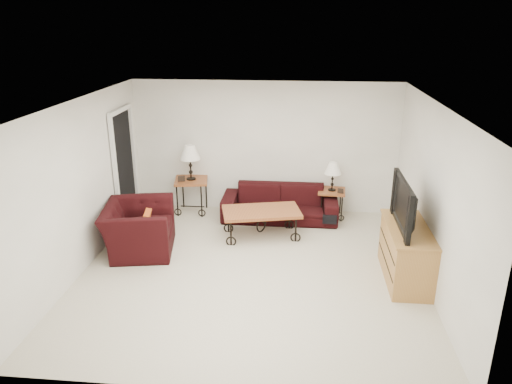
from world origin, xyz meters
TOP-DOWN VIEW (x-y plane):
  - ground at (0.00, 0.00)m, footprint 5.00×5.00m
  - wall_back at (0.00, 2.50)m, footprint 5.00×0.02m
  - wall_front at (0.00, -2.50)m, footprint 5.00×0.02m
  - wall_left at (-2.50, 0.00)m, footprint 0.02×5.00m
  - wall_right at (2.50, 0.00)m, footprint 0.02×5.00m
  - ceiling at (0.00, 0.00)m, footprint 5.00×5.00m
  - doorway at (-2.47, 1.65)m, footprint 0.08×0.94m
  - sofa at (0.32, 2.02)m, footprint 2.13×0.83m
  - side_table_left at (-1.39, 2.20)m, footprint 0.71×0.71m
  - side_table_right at (1.28, 2.20)m, footprint 0.53×0.53m
  - lamp_left at (-1.39, 2.20)m, footprint 0.44×0.44m
  - lamp_right at (1.28, 2.20)m, footprint 0.33×0.33m
  - photo_frame_left at (-1.54, 2.05)m, footprint 0.13×0.06m
  - photo_frame_right at (1.43, 2.05)m, footprint 0.11×0.04m
  - coffee_table at (0.04, 1.21)m, footprint 1.43×0.98m
  - armchair at (-1.88, 0.50)m, footprint 1.23×1.36m
  - throw_pillow at (-1.72, 0.45)m, footprint 0.15×0.36m
  - tv_stand at (2.23, -0.01)m, footprint 0.56×1.34m
  - television at (2.21, -0.01)m, footprint 0.16×1.20m
  - backpack at (1.23, 1.73)m, footprint 0.45×0.40m

SIDE VIEW (x-z plane):
  - ground at x=0.00m, z-range 0.00..0.00m
  - coffee_table at x=0.04m, z-range 0.00..0.49m
  - backpack at x=1.23m, z-range 0.00..0.49m
  - side_table_right at x=1.28m, z-range 0.00..0.54m
  - sofa at x=0.32m, z-range 0.00..0.62m
  - side_table_left at x=-1.39m, z-range 0.00..0.67m
  - armchair at x=-1.88m, z-range 0.00..0.78m
  - tv_stand at x=2.23m, z-range 0.00..0.80m
  - throw_pillow at x=-1.72m, z-range 0.34..0.70m
  - photo_frame_right at x=1.43m, z-range 0.54..0.63m
  - photo_frame_left at x=-1.54m, z-range 0.67..0.78m
  - lamp_right at x=1.28m, z-range 0.54..1.08m
  - lamp_left at x=-1.39m, z-range 0.67..1.34m
  - doorway at x=-2.47m, z-range 0.00..2.04m
  - television at x=2.21m, z-range 0.80..1.49m
  - wall_back at x=0.00m, z-range 0.00..2.50m
  - wall_front at x=0.00m, z-range 0.00..2.50m
  - wall_left at x=-2.50m, z-range 0.00..2.50m
  - wall_right at x=2.50m, z-range 0.00..2.50m
  - ceiling at x=0.00m, z-range 2.50..2.50m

